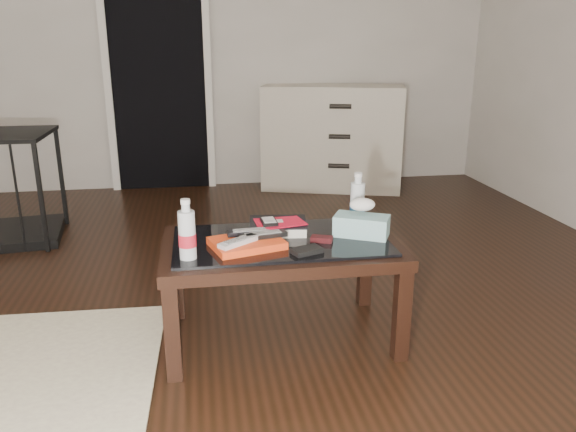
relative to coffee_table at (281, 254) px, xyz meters
name	(u,v)px	position (x,y,z in m)	size (l,w,h in m)	color
ground	(225,305)	(-0.23, 0.35, -0.40)	(5.00, 5.00, 0.00)	black
doorway	(158,70)	(-0.63, 2.81, 0.63)	(0.90, 0.08, 2.07)	black
coffee_table	(281,254)	(0.00, 0.00, 0.00)	(1.00, 0.60, 0.46)	black
dresser	(332,137)	(0.84, 2.58, 0.05)	(1.29, 0.82, 0.90)	beige
magazines	(247,243)	(-0.15, -0.06, 0.08)	(0.28, 0.21, 0.03)	#E84015
remote_silver	(241,241)	(-0.18, -0.10, 0.11)	(0.20, 0.05, 0.02)	silver
remote_black_front	(263,235)	(-0.08, -0.05, 0.11)	(0.20, 0.05, 0.02)	black
remote_black_back	(251,232)	(-0.13, 0.00, 0.11)	(0.20, 0.05, 0.02)	black
textbook	(278,226)	(0.00, 0.11, 0.09)	(0.25, 0.20, 0.05)	black
dvd_mailers	(277,222)	(0.00, 0.09, 0.11)	(0.19, 0.14, 0.01)	red
ipod	(269,221)	(-0.04, 0.07, 0.12)	(0.06, 0.10, 0.02)	black
flip_phone	(322,239)	(0.17, -0.05, 0.08)	(0.09, 0.05, 0.02)	black
wallet	(307,250)	(0.08, -0.17, 0.07)	(0.12, 0.07, 0.02)	black
water_bottle_left	(187,229)	(-0.39, -0.15, 0.18)	(0.07, 0.07, 0.24)	silver
water_bottle_right	(357,198)	(0.38, 0.17, 0.18)	(0.07, 0.07, 0.24)	silver
tissue_box	(361,226)	(0.35, -0.01, 0.11)	(0.23, 0.12, 0.09)	teal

